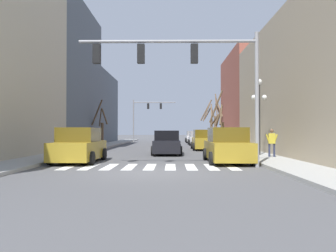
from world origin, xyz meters
The scene contains 20 objects.
ground_plane centered at (0.00, 0.00, 0.00)m, with size 240.00×240.00×0.00m, color #4C4C4F.
sidewalk_right centered at (6.10, 0.00, 0.07)m, with size 2.27×90.00×0.15m.
building_row_left centered at (-10.23, 14.68, 5.90)m, with size 6.00×42.78×13.63m.
building_row_right centered at (10.23, 10.87, 5.24)m, with size 6.00×35.35×12.27m.
crosswalk_stripes centered at (0.00, 1.95, 0.00)m, with size 7.65×2.60×0.01m.
traffic_signal_near centered at (1.69, 1.85, 4.47)m, with size 7.95×0.28×5.96m.
traffic_signal_far centered at (-2.92, 35.62, 4.49)m, with size 6.30×0.28×6.21m.
street_lamp_right_corner centered at (6.29, 7.42, 3.41)m, with size 0.95×0.36×4.62m.
car_parked_left_mid centered at (3.83, 24.52, 0.72)m, with size 2.02×4.50×1.53m.
car_at_intersection centered at (3.74, 15.28, 0.79)m, with size 2.19×4.55×1.70m.
car_parked_right_far centered at (3.83, 32.15, 0.75)m, with size 2.02×4.63×1.59m.
car_driving_toward_lane centered at (0.62, 9.96, 0.76)m, with size 2.00×4.88×1.62m.
car_parked_right_mid centered at (-3.76, 4.07, 0.82)m, with size 2.16×4.41×1.77m.
car_parked_left_far centered at (3.77, 4.02, 0.82)m, with size 2.14×4.55×1.77m.
pedestrian_near_right_corner centered at (6.09, 10.23, 1.08)m, with size 0.26×0.68×1.58m.
pedestrian_on_left_sidewalk centered at (6.54, 5.78, 1.07)m, with size 0.67×0.24×1.55m.
street_tree_left_mid centered at (6.12, 31.61, 2.95)m, with size 1.94×2.25×5.71m.
street_tree_left_near centered at (5.47, 17.97, 2.34)m, with size 1.42×3.31×5.25m.
street_tree_right_far centered at (-6.16, 20.28, 2.10)m, with size 1.85×1.88×4.62m.
street_tree_right_near centered at (6.64, 29.09, 2.78)m, with size 1.17×2.55×6.20m.
Camera 1 is at (0.97, -12.55, 1.59)m, focal length 35.00 mm.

